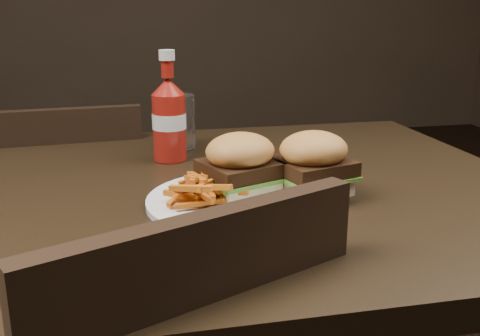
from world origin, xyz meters
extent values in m
cube|color=black|center=(0.00, 0.00, 0.73)|extent=(1.20, 0.80, 0.04)
cube|color=black|center=(-0.19, 0.50, 0.43)|extent=(0.39, 0.39, 0.03)
cylinder|color=white|center=(0.12, -0.09, 0.76)|extent=(0.27, 0.27, 0.01)
cube|color=#FDF1C9|center=(0.12, -0.08, 0.77)|extent=(0.11, 0.11, 0.02)
cube|color=beige|center=(0.22, -0.09, 0.77)|extent=(0.11, 0.11, 0.02)
cylinder|color=maroon|center=(0.04, 0.16, 0.81)|extent=(0.07, 0.07, 0.12)
cylinder|color=white|center=(0.07, 0.23, 0.81)|extent=(0.08, 0.08, 0.10)
camera|label=1|loc=(-0.04, -0.82, 1.02)|focal=42.00mm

